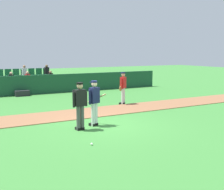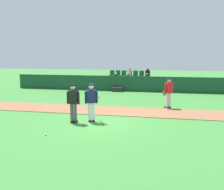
# 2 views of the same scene
# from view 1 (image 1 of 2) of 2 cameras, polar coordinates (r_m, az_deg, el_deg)

# --- Properties ---
(ground_plane) EXTENTS (80.00, 80.00, 0.00)m
(ground_plane) POSITION_cam_1_polar(r_m,az_deg,el_deg) (12.03, -1.95, -5.70)
(ground_plane) COLOR #387A33
(infield_dirt_path) EXTENTS (28.00, 2.24, 0.03)m
(infield_dirt_path) POSITION_cam_1_polar(r_m,az_deg,el_deg) (14.25, -6.67, -3.51)
(infield_dirt_path) COLOR brown
(infield_dirt_path) RESTS_ON ground
(dugout_fence) EXTENTS (20.00, 0.16, 1.29)m
(dugout_fence) POSITION_cam_1_polar(r_m,az_deg,el_deg) (21.23, -14.69, 1.82)
(dugout_fence) COLOR #19472D
(dugout_fence) RESTS_ON ground
(stadium_bleachers) EXTENTS (4.45, 2.10, 1.90)m
(stadium_bleachers) POSITION_cam_1_polar(r_m,az_deg,el_deg) (22.64, -15.59, 1.81)
(stadium_bleachers) COLOR slate
(stadium_bleachers) RESTS_ON ground
(batter_navy_jersey) EXTENTS (0.75, 0.69, 1.76)m
(batter_navy_jersey) POSITION_cam_1_polar(r_m,az_deg,el_deg) (11.84, -3.30, -1.16)
(batter_navy_jersey) COLOR white
(batter_navy_jersey) RESTS_ON ground
(umpire_home_plate) EXTENTS (0.59, 0.32, 1.76)m
(umpire_home_plate) POSITION_cam_1_polar(r_m,az_deg,el_deg) (11.24, -5.99, -1.53)
(umpire_home_plate) COLOR #4C4C4C
(umpire_home_plate) RESTS_ON ground
(runner_red_jersey) EXTENTS (0.61, 0.46, 1.76)m
(runner_red_jersey) POSITION_cam_1_polar(r_m,az_deg,el_deg) (16.66, 2.04, 1.51)
(runner_red_jersey) COLOR silver
(runner_red_jersey) RESTS_ON ground
(baseball) EXTENTS (0.07, 0.07, 0.07)m
(baseball) POSITION_cam_1_polar(r_m,az_deg,el_deg) (9.60, -3.78, -9.07)
(baseball) COLOR white
(baseball) RESTS_ON ground
(equipment_bag) EXTENTS (0.90, 0.36, 0.36)m
(equipment_bag) POSITION_cam_1_polar(r_m,az_deg,el_deg) (20.67, -16.31, 0.29)
(equipment_bag) COLOR #232328
(equipment_bag) RESTS_ON ground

